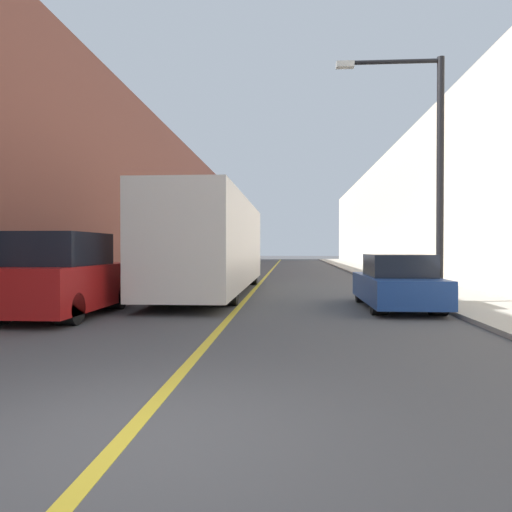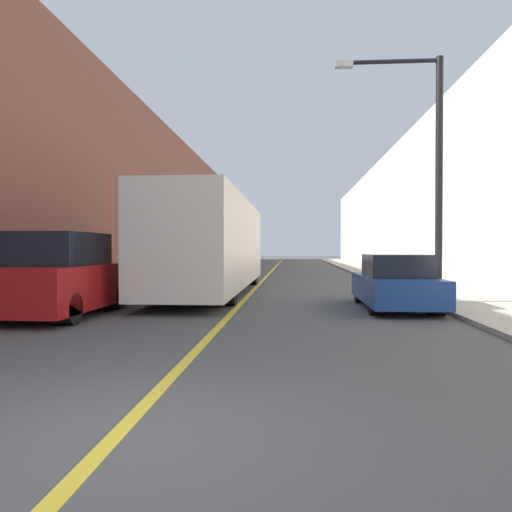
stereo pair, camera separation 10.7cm
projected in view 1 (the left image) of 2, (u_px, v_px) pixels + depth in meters
ground_plane at (122, 440)px, 4.15m from camera, size 200.00×200.00×0.00m
sidewalk_left at (174, 271)px, 34.53m from camera, size 2.88×72.00×0.10m
sidewalk_right at (369, 271)px, 33.60m from camera, size 2.88×72.00×0.10m
building_row_left at (125, 192)px, 34.69m from camera, size 4.00×72.00×11.01m
building_row_right at (421, 210)px, 33.30m from camera, size 4.00×72.00×8.37m
road_center_line at (270, 272)px, 34.07m from camera, size 0.16×72.00×0.01m
bus at (215, 244)px, 17.91m from camera, size 2.48×12.86×3.29m
parked_suv_left at (61, 278)px, 11.70m from camera, size 1.98×4.41×1.96m
car_right_near at (397, 284)px, 13.19m from camera, size 1.76×4.41×1.44m
street_lamp_right at (429, 160)px, 13.84m from camera, size 2.97×0.24×6.79m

